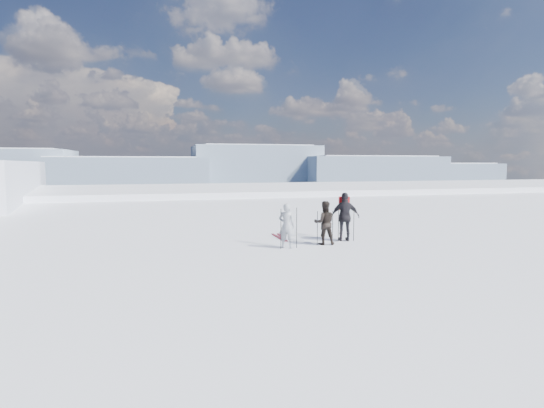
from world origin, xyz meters
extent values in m
plane|color=white|center=(0.00, 60.00, -17.50)|extent=(220.00, 208.01, 71.62)
cube|color=white|center=(0.00, 30.00, -6.50)|extent=(180.00, 16.00, 14.00)
plane|color=navy|center=(0.00, 290.00, -30.00)|extent=(820.00, 820.00, 0.00)
cube|color=slate|center=(-160.00, 470.00, -7.00)|extent=(130.00, 80.00, 46.00)
cube|color=white|center=(-160.00, 470.00, 13.00)|extent=(110.50, 70.00, 8.00)
cube|color=slate|center=(-40.00, 440.00, -11.00)|extent=(160.00, 80.00, 38.00)
cube|color=white|center=(-40.00, 440.00, 5.00)|extent=(136.00, 70.00, 8.00)
cube|color=slate|center=(100.00, 470.00, -4.00)|extent=(140.00, 80.00, 52.00)
cube|color=white|center=(100.00, 470.00, 19.00)|extent=(119.00, 70.00, 8.00)
cube|color=slate|center=(230.00, 440.00, -10.00)|extent=(160.00, 80.00, 40.00)
cube|color=white|center=(230.00, 440.00, 7.00)|extent=(136.00, 70.00, 8.00)
cube|color=slate|center=(350.00, 470.00, -14.00)|extent=(130.00, 80.00, 32.00)
cube|color=white|center=(350.00, 470.00, -1.00)|extent=(110.50, 70.00, 8.00)
cone|color=black|center=(-19.00, 35.00, -3.00)|extent=(5.60, 5.60, 10.00)
cone|color=black|center=(-18.00, 32.00, -3.00)|extent=(5.60, 5.60, 10.00)
imported|color=#979CA4|center=(-1.23, 2.11, 0.76)|extent=(0.66, 0.59, 1.52)
imported|color=black|center=(0.23, 2.39, 0.77)|extent=(0.84, 0.72, 1.53)
imported|color=black|center=(1.22, 2.84, 0.89)|extent=(1.12, 0.69, 1.78)
cube|color=red|center=(1.28, 3.08, 2.03)|extent=(0.42, 0.30, 0.49)
cylinder|color=black|center=(-1.45, 2.04, 0.67)|extent=(0.02, 0.02, 1.35)
cylinder|color=black|center=(-0.90, 2.07, 0.68)|extent=(0.02, 0.02, 1.37)
cylinder|color=black|center=(-0.06, 2.31, 0.60)|extent=(0.02, 0.02, 1.19)
cylinder|color=black|center=(0.52, 2.33, 0.59)|extent=(0.02, 0.02, 1.18)
cylinder|color=black|center=(0.94, 2.79, 0.62)|extent=(0.02, 0.02, 1.23)
cylinder|color=black|center=(1.51, 2.73, 0.60)|extent=(0.02, 0.02, 1.19)
cube|color=black|center=(-0.97, 4.07, 0.01)|extent=(0.13, 1.70, 0.03)
cube|color=black|center=(-0.83, 4.07, 0.01)|extent=(0.22, 1.70, 0.03)
camera|label=1|loc=(-5.27, -11.38, 2.86)|focal=28.00mm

